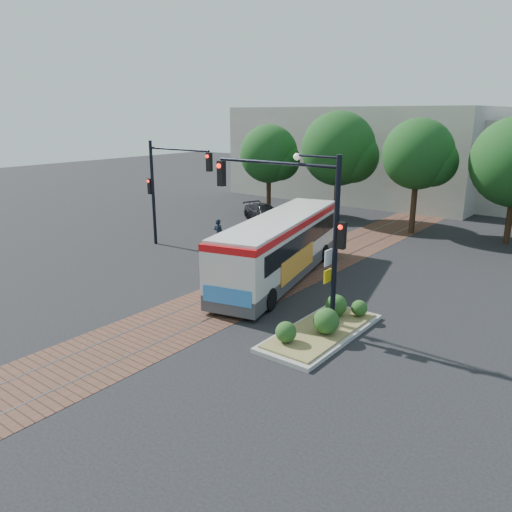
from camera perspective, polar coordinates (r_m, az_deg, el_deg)
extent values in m
plane|color=black|center=(21.16, -2.46, -4.69)|extent=(120.00, 120.00, 0.00)
cube|color=brown|center=(24.17, 3.66, -2.02)|extent=(3.60, 40.00, 0.01)
cube|color=slate|center=(24.57, 2.22, -1.68)|extent=(0.06, 40.00, 0.01)
cube|color=slate|center=(23.78, 5.16, -2.34)|extent=(0.06, 40.00, 0.01)
cylinder|color=#382314|center=(39.03, 1.45, 7.09)|extent=(0.36, 0.36, 2.86)
sphere|color=black|center=(38.67, 1.48, 11.60)|extent=(4.40, 4.40, 4.40)
cylinder|color=#382314|center=(36.76, 9.17, 6.54)|extent=(0.36, 0.36, 3.12)
sphere|color=black|center=(36.36, 9.42, 12.01)|extent=(5.20, 5.20, 5.20)
cylinder|color=#382314|center=(33.58, 17.54, 5.35)|extent=(0.36, 0.36, 3.39)
sphere|color=black|center=(33.17, 18.03, 11.03)|extent=(4.40, 4.40, 4.40)
cylinder|color=#382314|center=(32.97, 26.96, 3.69)|extent=(0.36, 0.36, 2.86)
cube|color=#ADA899|center=(47.97, 12.16, 11.50)|extent=(22.00, 12.00, 8.00)
cube|color=#404042|center=(23.40, 2.80, -1.35)|extent=(4.81, 11.14, 0.64)
cube|color=silver|center=(23.08, 2.84, 1.45)|extent=(4.82, 11.14, 1.73)
cube|color=black|center=(23.26, 3.10, 2.26)|extent=(4.62, 10.10, 0.82)
cube|color=red|center=(22.85, 2.88, 3.88)|extent=(4.86, 11.15, 0.27)
cube|color=silver|center=(22.81, 2.88, 4.33)|extent=(4.67, 10.77, 0.13)
cube|color=black|center=(18.30, -3.18, -1.26)|extent=(1.44, 0.45, 0.82)
cube|color=#307AC3|center=(18.53, -3.35, -4.62)|extent=(1.96, 0.53, 0.64)
cube|color=orange|center=(22.01, 4.84, -0.78)|extent=(1.03, 3.99, 1.00)
cylinder|color=black|center=(20.46, -3.93, -4.10)|extent=(0.53, 0.96, 0.91)
cylinder|color=black|center=(19.62, 1.50, -4.96)|extent=(0.53, 0.96, 0.91)
cylinder|color=black|center=(26.88, 3.40, 0.84)|extent=(0.53, 0.96, 0.91)
cylinder|color=black|center=(26.24, 7.67, 0.35)|extent=(0.53, 0.96, 0.91)
cube|color=gray|center=(17.81, 7.44, -8.67)|extent=(2.20, 5.20, 0.15)
cube|color=olive|center=(17.76, 7.45, -8.34)|extent=(1.90, 4.80, 0.08)
sphere|color=#1E4719|center=(16.56, 3.44, -8.62)|extent=(0.70, 0.70, 0.70)
sphere|color=#1E4719|center=(17.27, 8.03, -7.31)|extent=(0.90, 0.90, 0.90)
sphere|color=#1E4719|center=(18.82, 9.15, -5.53)|extent=(0.80, 0.80, 0.80)
sphere|color=#1E4719|center=(18.98, 11.73, -5.80)|extent=(0.60, 0.60, 0.60)
cylinder|color=black|center=(16.78, 9.05, 1.11)|extent=(0.18, 0.18, 6.00)
cylinder|color=black|center=(17.64, 2.19, 10.60)|extent=(5.00, 0.12, 0.12)
cube|color=black|center=(19.25, -3.97, 9.38)|extent=(0.28, 0.22, 0.95)
sphere|color=#FF190C|center=(19.12, -4.27, 10.24)|extent=(0.18, 0.18, 0.18)
cube|color=black|center=(16.59, 9.77, 2.32)|extent=(0.26, 0.20, 0.90)
sphere|color=#FF190C|center=(16.41, 9.61, 3.26)|extent=(0.16, 0.16, 0.16)
cube|color=white|center=(16.87, 8.26, -0.19)|extent=(0.04, 0.45, 0.55)
cube|color=yellow|center=(17.06, 8.17, -2.28)|extent=(0.04, 0.45, 0.45)
cylinder|color=black|center=(16.69, 7.04, 11.22)|extent=(1.60, 0.08, 0.08)
sphere|color=silver|center=(17.11, 4.69, 11.24)|extent=(0.24, 0.24, 0.24)
cylinder|color=black|center=(29.70, -11.68, 7.01)|extent=(0.18, 0.18, 6.00)
cylinder|color=black|center=(27.76, -8.88, 11.95)|extent=(4.50, 0.12, 0.12)
cube|color=black|center=(26.22, -5.37, 10.63)|extent=(0.28, 0.22, 0.95)
sphere|color=#FF190C|center=(26.09, -5.60, 11.26)|extent=(0.18, 0.18, 0.18)
cube|color=black|center=(29.81, -12.01, 7.80)|extent=(0.26, 0.20, 0.90)
sphere|color=#FF190C|center=(29.69, -12.23, 8.34)|extent=(0.16, 0.16, 0.16)
imported|color=black|center=(28.56, -4.30, 2.56)|extent=(0.66, 0.48, 1.71)
imported|color=black|center=(35.97, 0.93, 4.97)|extent=(4.40, 3.14, 1.18)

